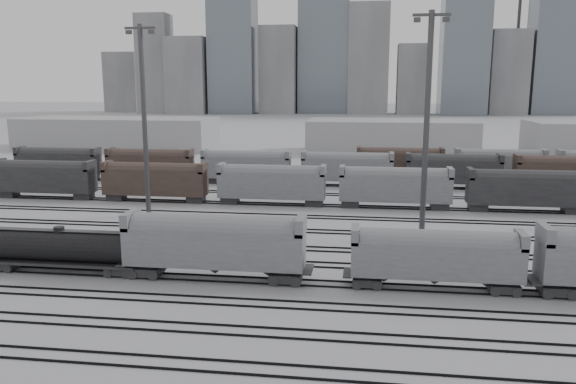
# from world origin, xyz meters

# --- Properties ---
(ground) EXTENTS (900.00, 900.00, 0.00)m
(ground) POSITION_xyz_m (0.00, 0.00, 0.00)
(ground) COLOR #B7B8BD
(ground) RESTS_ON ground
(tracks) EXTENTS (220.00, 71.50, 0.16)m
(tracks) POSITION_xyz_m (0.00, 17.50, 0.08)
(tracks) COLOR black
(tracks) RESTS_ON ground
(tank_car_b) EXTENTS (16.27, 2.71, 4.02)m
(tank_car_b) POSITION_xyz_m (-23.07, 1.00, 2.33)
(tank_car_b) COLOR black
(tank_car_b) RESTS_ON ground
(hopper_car_a) EXTENTS (15.65, 3.11, 5.60)m
(hopper_car_a) POSITION_xyz_m (-8.86, 1.00, 3.46)
(hopper_car_a) COLOR black
(hopper_car_a) RESTS_ON ground
(hopper_car_b) EXTENTS (13.81, 2.74, 4.94)m
(hopper_car_b) POSITION_xyz_m (9.71, 1.00, 3.05)
(hopper_car_b) COLOR black
(hopper_car_b) RESTS_ON ground
(light_mast_b) EXTENTS (3.81, 0.61, 23.81)m
(light_mast_b) POSITION_xyz_m (-23.54, 23.01, 12.63)
(light_mast_b) COLOR #3C3C3F
(light_mast_b) RESTS_ON ground
(light_mast_c) EXTENTS (3.86, 0.62, 24.11)m
(light_mast_c) POSITION_xyz_m (10.19, 16.79, 12.79)
(light_mast_c) COLOR #3C3C3F
(light_mast_c) RESTS_ON ground
(bg_string_near) EXTENTS (151.00, 3.00, 5.60)m
(bg_string_near) POSITION_xyz_m (8.00, 32.00, 2.80)
(bg_string_near) COLOR gray
(bg_string_near) RESTS_ON ground
(bg_string_mid) EXTENTS (151.00, 3.00, 5.60)m
(bg_string_mid) POSITION_xyz_m (18.00, 48.00, 2.80)
(bg_string_mid) COLOR black
(bg_string_mid) RESTS_ON ground
(bg_string_far) EXTENTS (66.00, 3.00, 5.60)m
(bg_string_far) POSITION_xyz_m (35.50, 56.00, 2.80)
(bg_string_far) COLOR #46342C
(bg_string_far) RESTS_ON ground
(warehouse_left) EXTENTS (50.00, 18.00, 8.00)m
(warehouse_left) POSITION_xyz_m (-60.00, 95.00, 4.00)
(warehouse_left) COLOR #949496
(warehouse_left) RESTS_ON ground
(warehouse_mid) EXTENTS (40.00, 18.00, 8.00)m
(warehouse_mid) POSITION_xyz_m (10.00, 95.00, 4.00)
(warehouse_mid) COLOR #949496
(warehouse_mid) RESTS_ON ground
(skyline) EXTENTS (316.00, 22.40, 95.00)m
(skyline) POSITION_xyz_m (10.84, 280.00, 34.73)
(skyline) COLOR #969699
(skyline) RESTS_ON ground
(crane_left) EXTENTS (42.00, 1.80, 100.00)m
(crane_left) POSITION_xyz_m (-28.74, 305.00, 57.39)
(crane_left) COLOR #3C3C3F
(crane_left) RESTS_ON ground
(crane_right) EXTENTS (42.00, 1.80, 100.00)m
(crane_right) POSITION_xyz_m (91.26, 305.00, 57.39)
(crane_right) COLOR #3C3C3F
(crane_right) RESTS_ON ground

